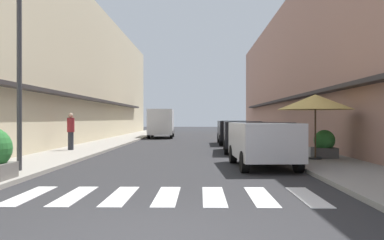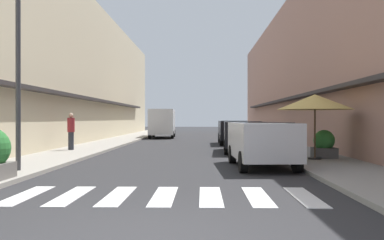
{
  "view_description": "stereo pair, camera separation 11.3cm",
  "coord_description": "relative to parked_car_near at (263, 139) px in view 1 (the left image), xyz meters",
  "views": [
    {
      "loc": [
        0.67,
        -5.49,
        1.58
      ],
      "look_at": [
        0.3,
        13.64,
        1.52
      ],
      "focal_mm": 38.72,
      "sensor_mm": 36.0,
      "label": 1
    },
    {
      "loc": [
        0.78,
        -5.49,
        1.58
      ],
      "look_at": [
        0.3,
        13.64,
        1.52
      ],
      "focal_mm": 38.72,
      "sensor_mm": 36.0,
      "label": 2
    }
  ],
  "objects": [
    {
      "name": "building_row_right",
      "position": [
        6.15,
        13.94,
        3.82
      ],
      "size": [
        5.5,
        47.74,
        9.48
      ],
      "color": "#A87A6B",
      "rests_on": "ground_plane"
    },
    {
      "name": "planter_midblock",
      "position": [
        2.62,
        2.13,
        -0.31
      ],
      "size": [
        0.82,
        0.82,
        1.04
      ],
      "color": "#4C4C4C",
      "rests_on": "sidewalk_right"
    },
    {
      "name": "parked_car_near",
      "position": [
        0.0,
        0.0,
        0.0
      ],
      "size": [
        1.96,
        4.1,
        1.47
      ],
      "color": "silver",
      "rests_on": "ground_plane"
    },
    {
      "name": "ground_plane",
      "position": [
        -2.7,
        12.4,
        -0.92
      ],
      "size": [
        111.81,
        111.81,
        0.0
      ],
      "primitive_type": "plane",
      "color": "#2B2B2D"
    },
    {
      "name": "building_row_left",
      "position": [
        -11.56,
        13.94,
        3.83
      ],
      "size": [
        5.5,
        47.74,
        9.5
      ],
      "color": "beige",
      "rests_on": "ground_plane"
    },
    {
      "name": "crosswalk",
      "position": [
        -2.7,
        -5.02,
        -0.91
      ],
      "size": [
        6.15,
        2.2,
        0.01
      ],
      "color": "silver",
      "rests_on": "ground_plane"
    },
    {
      "name": "parked_car_mid",
      "position": [
        -0.0,
        6.14,
        0.0
      ],
      "size": [
        1.96,
        4.5,
        1.47
      ],
      "color": "black",
      "rests_on": "ground_plane"
    },
    {
      "name": "delivery_van",
      "position": [
        -5.26,
        20.98,
        0.48
      ],
      "size": [
        2.15,
        5.46,
        2.37
      ],
      "color": "silver",
      "rests_on": "ground_plane"
    },
    {
      "name": "sidewalk_left",
      "position": [
        -7.76,
        12.4,
        -0.86
      ],
      "size": [
        2.61,
        71.15,
        0.12
      ],
      "primitive_type": "cube",
      "color": "#9E998E",
      "rests_on": "ground_plane"
    },
    {
      "name": "sidewalk_right",
      "position": [
        2.35,
        12.4,
        -0.86
      ],
      "size": [
        2.61,
        71.15,
        0.12
      ],
      "primitive_type": "cube",
      "color": "gray",
      "rests_on": "ground_plane"
    },
    {
      "name": "cafe_umbrella",
      "position": [
        2.14,
        1.62,
        1.26
      ],
      "size": [
        2.72,
        2.72,
        2.35
      ],
      "color": "#262626",
      "rests_on": "sidewalk_right"
    },
    {
      "name": "parked_car_far",
      "position": [
        -0.0,
        12.15,
        0.0
      ],
      "size": [
        1.83,
        4.34,
        1.47
      ],
      "color": "black",
      "rests_on": "ground_plane"
    },
    {
      "name": "pedestrian_walking_near",
      "position": [
        -8.1,
        5.86,
        0.11
      ],
      "size": [
        0.34,
        0.34,
        1.73
      ],
      "rotation": [
        0.0,
        0.0,
        6.12
      ],
      "color": "#282B33",
      "rests_on": "sidewalk_left"
    },
    {
      "name": "street_lamp",
      "position": [
        -6.95,
        -1.83,
        2.47
      ],
      "size": [
        1.19,
        0.28,
        5.35
      ],
      "color": "#38383D",
      "rests_on": "sidewalk_left"
    }
  ]
}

